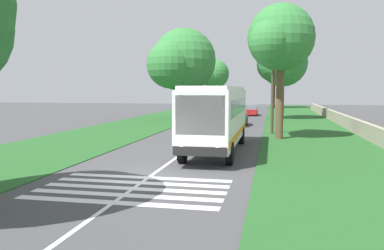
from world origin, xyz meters
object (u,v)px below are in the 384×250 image
object	(u,v)px
coach_bus	(217,114)
roadside_tree_right_2	(279,40)
trailing_car_0	(238,119)
roadside_tree_right_1	(274,65)
utility_pole	(273,85)
trailing_car_1	(213,113)
trailing_car_2	(251,110)
trailing_car_3	(228,108)
roadside_tree_left_1	(214,75)
roadside_tree_right_0	(282,64)
roadside_tree_left_0	(182,63)

from	to	relation	value
coach_bus	roadside_tree_right_2	size ratio (longest dim) A/B	1.17
trailing_car_0	roadside_tree_right_1	distance (m)	38.30
roadside_tree_right_1	roadside_tree_right_2	xyz separation A→B (m)	(-47.68, -0.25, -1.10)
roadside_tree_right_1	utility_pole	world-z (taller)	roadside_tree_right_1
trailing_car_1	coach_bus	bearing A→B (deg)	-171.17
trailing_car_2	roadside_tree_right_2	xyz separation A→B (m)	(-25.87, -3.27, 6.36)
trailing_car_3	roadside_tree_left_1	distance (m)	9.31
trailing_car_1	trailing_car_3	xyz separation A→B (m)	(14.94, -0.10, 0.00)
coach_bus	roadside_tree_right_1	bearing A→B (deg)	-3.43
coach_bus	trailing_car_0	bearing A→B (deg)	0.77
utility_pole	trailing_car_1	bearing A→B (deg)	24.82
roadside_tree_right_0	roadside_tree_right_1	bearing A→B (deg)	1.87
trailing_car_1	roadside_tree_right_1	xyz separation A→B (m)	(29.50, -7.08, 7.46)
roadside_tree_right_2	utility_pole	distance (m)	4.47
coach_bus	roadside_tree_left_0	size ratio (longest dim) A/B	1.05
trailing_car_2	roadside_tree_left_0	distance (m)	13.40
trailing_car_1	roadside_tree_left_0	size ratio (longest dim) A/B	0.41
trailing_car_1	roadside_tree_right_0	xyz separation A→B (m)	(1.50, -7.99, 5.92)
roadside_tree_right_1	roadside_tree_right_2	distance (m)	47.69
roadside_tree_right_1	roadside_tree_right_2	world-z (taller)	roadside_tree_right_1
roadside_tree_left_1	roadside_tree_right_1	xyz separation A→B (m)	(7.72, -10.25, 2.05)
trailing_car_3	utility_pole	bearing A→B (deg)	-167.14
roadside_tree_right_1	utility_pole	bearing A→B (deg)	179.81
trailing_car_1	roadside_tree_right_2	distance (m)	20.61
coach_bus	utility_pole	distance (m)	10.32
trailing_car_0	roadside_tree_left_0	bearing A→B (deg)	48.39
trailing_car_2	roadside_tree_left_1	bearing A→B (deg)	27.15
trailing_car_0	roadside_tree_left_0	world-z (taller)	roadside_tree_left_0
trailing_car_2	roadside_tree_right_1	distance (m)	23.25
roadside_tree_right_2	roadside_tree_left_0	bearing A→B (deg)	33.16
coach_bus	roadside_tree_right_1	world-z (taller)	roadside_tree_right_1
trailing_car_3	utility_pole	xyz separation A→B (m)	(-29.93, -6.83, 3.27)
roadside_tree_right_0	trailing_car_1	bearing A→B (deg)	100.65
trailing_car_3	roadside_tree_right_2	bearing A→B (deg)	-167.68
trailing_car_0	trailing_car_1	xyz separation A→B (m)	(7.91, 3.61, 0.00)
coach_bus	roadside_tree_right_2	bearing A→B (deg)	-28.35
roadside_tree_left_1	roadside_tree_right_0	world-z (taller)	roadside_tree_right_0
roadside_tree_right_0	trailing_car_2	bearing A→B (deg)	32.45
roadside_tree_left_0	roadside_tree_right_2	distance (m)	19.83
trailing_car_3	trailing_car_0	bearing A→B (deg)	-171.27
roadside_tree_left_0	roadside_tree_right_2	xyz separation A→B (m)	(-16.59, -10.84, 0.35)
roadside_tree_right_1	utility_pole	size ratio (longest dim) A/B	1.55
trailing_car_1	trailing_car_3	distance (m)	14.94
roadside_tree_right_0	utility_pole	distance (m)	16.74
trailing_car_0	trailing_car_1	distance (m)	8.70
coach_bus	trailing_car_3	xyz separation A→B (m)	(39.61, 3.73, -1.48)
roadside_tree_left_0	roadside_tree_right_0	size ratio (longest dim) A/B	1.11
trailing_car_2	roadside_tree_left_1	xyz separation A→B (m)	(14.09, 7.23, 5.40)
roadside_tree_left_1	roadside_tree_right_1	world-z (taller)	roadside_tree_right_1
trailing_car_1	roadside_tree_right_1	world-z (taller)	roadside_tree_right_1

